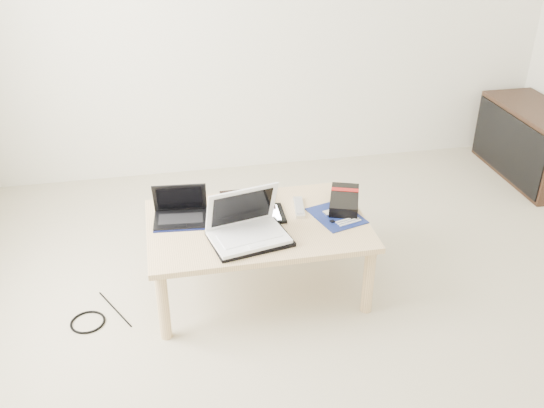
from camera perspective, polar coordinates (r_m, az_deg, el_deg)
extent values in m
plane|color=beige|center=(2.96, 7.92, -12.74)|extent=(4.00, 4.00, 0.00)
cube|color=#E4C189|center=(3.05, -1.39, -2.01)|extent=(1.10, 0.70, 0.03)
cylinder|color=#E4C189|center=(2.89, -10.20, -9.43)|extent=(0.06, 0.06, 0.37)
cylinder|color=#E4C189|center=(3.04, 9.06, -7.12)|extent=(0.06, 0.06, 0.37)
cylinder|color=#E4C189|center=(3.38, -10.64, -3.15)|extent=(0.06, 0.06, 0.37)
cylinder|color=#E4C189|center=(3.51, 5.83, -1.46)|extent=(0.06, 0.06, 0.37)
cube|color=#362216|center=(4.69, 23.40, 5.28)|extent=(0.40, 0.90, 0.50)
cube|color=black|center=(4.59, 21.31, 5.16)|extent=(0.02, 0.86, 0.44)
cube|color=black|center=(3.22, -2.37, 0.28)|extent=(0.28, 0.23, 0.03)
cube|color=black|center=(3.09, -8.57, -1.49)|extent=(0.28, 0.21, 0.02)
cube|color=black|center=(3.08, -8.59, -1.37)|extent=(0.23, 0.12, 0.00)
cube|color=black|center=(3.02, -8.61, -2.02)|extent=(0.06, 0.03, 0.00)
cube|color=black|center=(3.10, -8.67, 0.60)|extent=(0.27, 0.09, 0.17)
cube|color=black|center=(3.09, -8.67, 0.52)|extent=(0.23, 0.07, 0.14)
cube|color=#0C1446|center=(3.01, -8.60, -2.46)|extent=(0.27, 0.04, 0.01)
cube|color=black|center=(3.10, -1.23, -1.03)|extent=(0.27, 0.21, 0.01)
cube|color=white|center=(3.10, -1.23, -0.92)|extent=(0.21, 0.16, 0.00)
cube|color=silver|center=(3.17, 2.56, -0.32)|extent=(0.08, 0.21, 0.02)
cube|color=gray|center=(3.16, 2.56, -0.17)|extent=(0.06, 0.17, 0.00)
cube|color=black|center=(2.90, -2.10, -3.29)|extent=(0.41, 0.33, 0.02)
cube|color=white|center=(2.88, -2.20, -3.12)|extent=(0.40, 0.32, 0.02)
cube|color=white|center=(2.87, -2.16, -2.99)|extent=(0.31, 0.19, 0.00)
cube|color=white|center=(2.80, -1.48, -3.87)|extent=(0.08, 0.05, 0.00)
cube|color=white|center=(2.88, -2.87, -0.27)|extent=(0.36, 0.16, 0.23)
cube|color=black|center=(2.88, -2.82, -0.36)|extent=(0.30, 0.13, 0.18)
cube|color=#0D1D54|center=(3.12, 6.09, -1.10)|extent=(0.28, 0.32, 0.01)
cube|color=silver|center=(3.13, 5.32, -0.82)|extent=(0.06, 0.06, 0.01)
cube|color=gold|center=(3.20, 6.26, -0.08)|extent=(0.09, 0.03, 0.01)
cube|color=gold|center=(3.19, 6.41, -0.21)|extent=(0.09, 0.03, 0.01)
cube|color=silver|center=(3.08, 7.01, -1.46)|extent=(0.12, 0.04, 0.01)
cube|color=silver|center=(3.07, 7.20, -1.61)|extent=(0.12, 0.04, 0.01)
cube|color=silver|center=(3.05, 7.39, -1.77)|extent=(0.12, 0.04, 0.01)
cube|color=black|center=(3.06, 5.70, -1.63)|extent=(0.03, 0.03, 0.01)
cube|color=black|center=(3.20, 6.82, 0.32)|extent=(0.23, 0.32, 0.06)
cube|color=#99100D|center=(3.24, 6.89, 1.35)|extent=(0.15, 0.08, 0.00)
torus|color=black|center=(2.99, -5.07, -2.48)|extent=(0.12, 0.12, 0.01)
torus|color=black|center=(3.17, -16.96, -10.59)|extent=(0.18, 0.18, 0.01)
cylinder|color=black|center=(3.22, -14.57, -9.54)|extent=(0.17, 0.31, 0.01)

